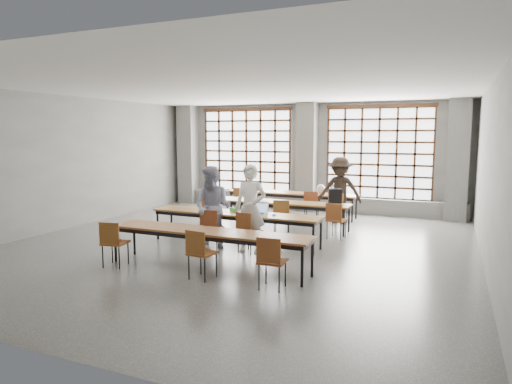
% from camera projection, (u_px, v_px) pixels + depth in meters
% --- Properties ---
extents(floor, '(11.00, 11.00, 0.00)m').
position_uv_depth(floor, '(238.00, 245.00, 10.30)').
color(floor, '#484846').
rests_on(floor, ground).
extents(ceiling, '(11.00, 11.00, 0.00)m').
position_uv_depth(ceiling, '(237.00, 87.00, 9.85)').
color(ceiling, silver).
rests_on(ceiling, floor).
extents(wall_back, '(10.00, 0.00, 10.00)m').
position_uv_depth(wall_back, '(309.00, 157.00, 15.08)').
color(wall_back, '#5E5E5B').
rests_on(wall_back, floor).
extents(wall_front, '(10.00, 0.00, 10.00)m').
position_uv_depth(wall_front, '(23.00, 202.00, 5.06)').
color(wall_front, '#5E5E5B').
rests_on(wall_front, floor).
extents(wall_left, '(0.00, 11.00, 11.00)m').
position_uv_depth(wall_left, '(67.00, 163.00, 12.04)').
color(wall_left, '#5E5E5B').
rests_on(wall_left, floor).
extents(wall_right, '(0.00, 11.00, 11.00)m').
position_uv_depth(wall_right, '(491.00, 176.00, 8.11)').
color(wall_right, '#5E5E5B').
rests_on(wall_right, floor).
extents(column_left, '(0.60, 0.55, 3.50)m').
position_uv_depth(column_left, '(188.00, 155.00, 16.60)').
color(column_left, '#5A5957').
rests_on(column_left, floor).
extents(column_mid, '(0.60, 0.55, 3.50)m').
position_uv_depth(column_mid, '(307.00, 157.00, 14.83)').
color(column_mid, '#5A5957').
rests_on(column_mid, floor).
extents(column_right, '(0.60, 0.55, 3.50)m').
position_uv_depth(column_right, '(458.00, 160.00, 13.06)').
color(column_right, '#5A5957').
rests_on(column_right, floor).
extents(window_left, '(3.32, 0.12, 3.00)m').
position_uv_depth(window_left, '(247.00, 151.00, 15.88)').
color(window_left, white).
rests_on(window_left, wall_back).
extents(window_right, '(3.32, 0.12, 3.00)m').
position_uv_depth(window_right, '(379.00, 153.00, 14.11)').
color(window_right, white).
rests_on(window_right, wall_back).
extents(sill_ledge, '(9.80, 0.35, 0.50)m').
position_uv_depth(sill_ledge, '(307.00, 202.00, 15.09)').
color(sill_ledge, '#5A5957').
rests_on(sill_ledge, floor).
extents(desk_row_a, '(4.00, 0.70, 0.73)m').
position_uv_depth(desk_row_a, '(292.00, 194.00, 13.92)').
color(desk_row_a, brown).
rests_on(desk_row_a, floor).
extents(desk_row_b, '(4.00, 0.70, 0.73)m').
position_uv_depth(desk_row_b, '(275.00, 204.00, 12.10)').
color(desk_row_b, brown).
rests_on(desk_row_b, floor).
extents(desk_row_c, '(4.00, 0.70, 0.73)m').
position_uv_depth(desk_row_c, '(235.00, 215.00, 10.34)').
color(desk_row_c, brown).
rests_on(desk_row_c, floor).
extents(desk_row_d, '(4.00, 0.70, 0.73)m').
position_uv_depth(desk_row_d, '(208.00, 234.00, 8.44)').
color(desk_row_d, brown).
rests_on(desk_row_d, floor).
extents(chair_back_left, '(0.46, 0.46, 0.88)m').
position_uv_depth(chair_back_left, '(241.00, 199.00, 13.92)').
color(chair_back_left, brown).
rests_on(chair_back_left, floor).
extents(chair_back_mid, '(0.48, 0.48, 0.88)m').
position_uv_depth(chair_back_mid, '(311.00, 203.00, 13.05)').
color(chair_back_mid, brown).
rests_on(chair_back_mid, floor).
extents(chair_back_right, '(0.49, 0.49, 0.88)m').
position_uv_depth(chair_back_right, '(338.00, 205.00, 12.74)').
color(chair_back_right, brown).
rests_on(chair_back_right, floor).
extents(chair_mid_left, '(0.46, 0.46, 0.88)m').
position_uv_depth(chair_mid_left, '(210.00, 208.00, 12.18)').
color(chair_mid_left, brown).
rests_on(chair_mid_left, floor).
extents(chair_mid_centre, '(0.52, 0.52, 0.88)m').
position_uv_depth(chair_mid_centre, '(282.00, 213.00, 11.38)').
color(chair_mid_centre, brown).
rests_on(chair_mid_centre, floor).
extents(chair_mid_right, '(0.48, 0.48, 0.88)m').
position_uv_depth(chair_mid_right, '(335.00, 217.00, 10.84)').
color(chair_mid_right, brown).
rests_on(chair_mid_right, floor).
extents(chair_front_left, '(0.47, 0.47, 0.88)m').
position_uv_depth(chair_front_left, '(211.00, 225.00, 9.90)').
color(chair_front_left, maroon).
rests_on(chair_front_left, floor).
extents(chair_front_right, '(0.51, 0.52, 0.88)m').
position_uv_depth(chair_front_right, '(247.00, 228.00, 9.56)').
color(chair_front_right, brown).
rests_on(chair_front_right, floor).
extents(chair_near_left, '(0.49, 0.49, 0.88)m').
position_uv_depth(chair_near_left, '(113.00, 239.00, 8.55)').
color(chair_near_left, brown).
rests_on(chair_near_left, floor).
extents(chair_near_mid, '(0.47, 0.47, 0.88)m').
position_uv_depth(chair_near_mid, '(200.00, 249.00, 7.81)').
color(chair_near_mid, brown).
rests_on(chair_near_mid, floor).
extents(chair_near_right, '(0.44, 0.44, 0.88)m').
position_uv_depth(chair_near_right, '(271.00, 258.00, 7.29)').
color(chair_near_right, brown).
rests_on(chair_near_right, floor).
extents(student_male, '(0.71, 0.49, 1.88)m').
position_uv_depth(student_male, '(250.00, 208.00, 9.62)').
color(student_male, white).
rests_on(student_male, floor).
extents(student_female, '(0.90, 0.71, 1.81)m').
position_uv_depth(student_female, '(213.00, 207.00, 9.98)').
color(student_female, navy).
rests_on(student_female, floor).
extents(student_back, '(1.28, 0.83, 1.86)m').
position_uv_depth(student_back, '(340.00, 190.00, 12.80)').
color(student_back, black).
rests_on(student_back, floor).
extents(laptop_front, '(0.36, 0.31, 0.26)m').
position_uv_depth(laptop_front, '(259.00, 211.00, 10.21)').
color(laptop_front, '#ABABB0').
rests_on(laptop_front, desk_row_c).
extents(laptop_back, '(0.38, 0.32, 0.26)m').
position_uv_depth(laptop_back, '(336.00, 192.00, 13.48)').
color(laptop_back, '#AAAAAF').
rests_on(laptop_back, desk_row_a).
extents(mouse, '(0.11, 0.10, 0.04)m').
position_uv_depth(mouse, '(274.00, 215.00, 9.94)').
color(mouse, white).
rests_on(mouse, desk_row_c).
extents(green_box, '(0.27, 0.18, 0.09)m').
position_uv_depth(green_box, '(235.00, 210.00, 10.42)').
color(green_box, green).
rests_on(green_box, desk_row_c).
extents(phone, '(0.14, 0.07, 0.01)m').
position_uv_depth(phone, '(241.00, 213.00, 10.17)').
color(phone, black).
rests_on(phone, desk_row_c).
extents(paper_sheet_b, '(0.35, 0.30, 0.00)m').
position_uv_depth(paper_sheet_b, '(264.00, 201.00, 12.16)').
color(paper_sheet_b, silver).
rests_on(paper_sheet_b, desk_row_b).
extents(paper_sheet_c, '(0.35, 0.30, 0.00)m').
position_uv_depth(paper_sheet_c, '(278.00, 201.00, 12.05)').
color(paper_sheet_c, white).
rests_on(paper_sheet_c, desk_row_b).
extents(backpack, '(0.37, 0.30, 0.40)m').
position_uv_depth(backpack, '(335.00, 197.00, 11.48)').
color(backpack, black).
rests_on(backpack, desk_row_b).
extents(plastic_bag, '(0.32, 0.29, 0.29)m').
position_uv_depth(plastic_bag, '(321.00, 189.00, 13.59)').
color(plastic_bag, silver).
rests_on(plastic_bag, desk_row_a).
extents(red_pouch, '(0.21, 0.12, 0.06)m').
position_uv_depth(red_pouch, '(115.00, 240.00, 8.63)').
color(red_pouch, '#B61632').
rests_on(red_pouch, chair_near_left).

